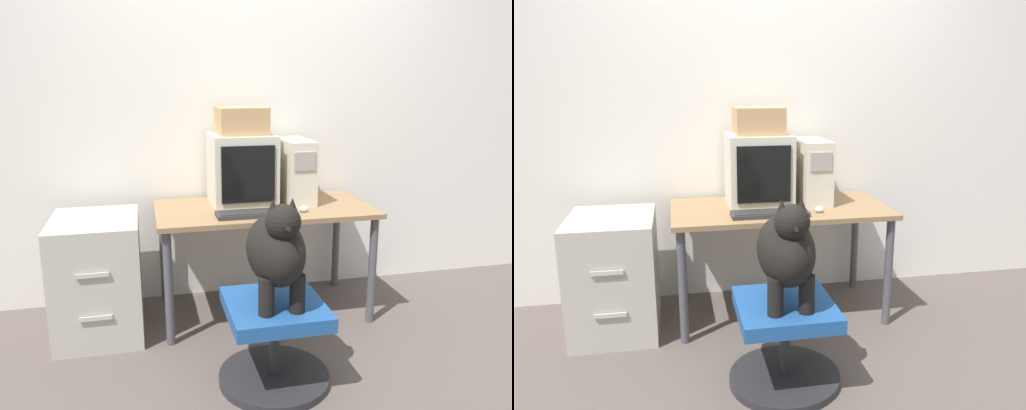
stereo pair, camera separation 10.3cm
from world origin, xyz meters
TOP-DOWN VIEW (x-y plane):
  - ground_plane at (0.00, 0.00)m, footprint 12.00×12.00m
  - wall_back at (0.00, 0.75)m, footprint 8.00×0.05m
  - desk at (0.00, 0.34)m, footprint 1.33×0.69m
  - crt_monitor at (-0.11, 0.48)m, footprint 0.40×0.40m
  - pc_tower at (0.24, 0.46)m, footprint 0.18×0.41m
  - keyboard at (-0.10, 0.15)m, footprint 0.45×0.15m
  - computer_mouse at (0.20, 0.16)m, footprint 0.06×0.04m
  - office_chair at (-0.13, -0.43)m, footprint 0.56×0.56m
  - dog at (-0.13, -0.45)m, footprint 0.27×0.46m
  - filing_cabinet at (-1.01, 0.30)m, footprint 0.49×0.60m
  - cardboard_box at (-0.11, 0.48)m, footprint 0.30×0.29m

SIDE VIEW (x-z plane):
  - ground_plane at x=0.00m, z-range 0.00..0.00m
  - office_chair at x=-0.13m, z-range 0.01..0.44m
  - filing_cabinet at x=-1.01m, z-range 0.00..0.71m
  - desk at x=0.00m, z-range 0.27..0.98m
  - dog at x=-0.13m, z-range 0.44..0.98m
  - keyboard at x=-0.10m, z-range 0.71..0.74m
  - computer_mouse at x=0.20m, z-range 0.71..0.75m
  - pc_tower at x=0.24m, z-range 0.71..1.11m
  - crt_monitor at x=-0.11m, z-range 0.71..1.15m
  - cardboard_box at x=-0.11m, z-range 1.15..1.32m
  - wall_back at x=0.00m, z-range 0.00..2.60m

